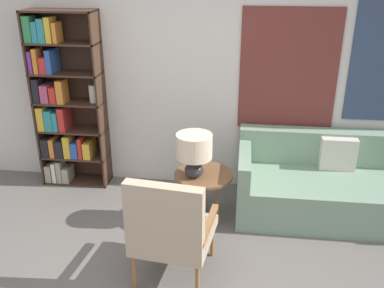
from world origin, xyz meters
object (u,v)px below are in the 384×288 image
at_px(armchair, 170,227).
at_px(couch, 337,186).
at_px(bookshelf, 62,106).
at_px(side_table, 203,178).
at_px(table_lamp, 194,150).

xyz_separation_m(armchair, couch, (1.51, 1.27, -0.23)).
bearing_deg(bookshelf, side_table, -20.86).
distance_m(couch, table_lamp, 1.57).
height_order(armchair, table_lamp, armchair).
bearing_deg(armchair, table_lamp, 84.57).
bearing_deg(couch, side_table, -166.36).
bearing_deg(couch, armchair, -139.89).
xyz_separation_m(bookshelf, table_lamp, (1.56, -0.70, -0.14)).
relative_size(couch, side_table, 3.55).
bearing_deg(table_lamp, bookshelf, 155.90).
height_order(bookshelf, armchair, bookshelf).
bearing_deg(bookshelf, armchair, -46.88).
distance_m(armchair, side_table, 0.96).
distance_m(bookshelf, table_lamp, 1.71).
bearing_deg(table_lamp, couch, 15.56).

